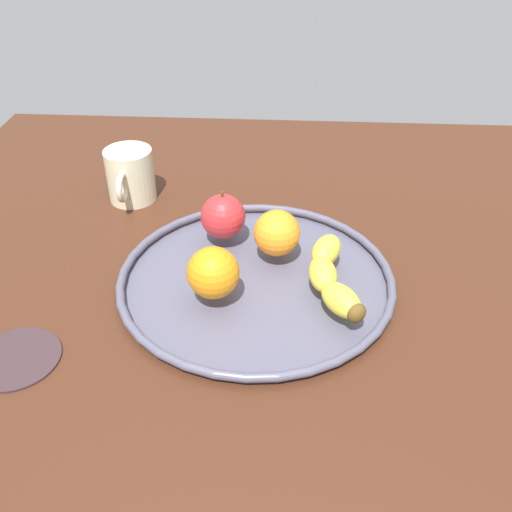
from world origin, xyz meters
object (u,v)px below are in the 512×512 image
Objects in this scene: orange_back_right at (213,273)px; apple at (223,216)px; orange_front_right at (277,233)px; banana at (331,276)px; fruit_bowl at (256,278)px; ambient_mug at (130,175)px; ambient_coaster at (16,357)px.

apple is at bearing -179.04° from orange_back_right.
apple is at bearing -115.87° from orange_front_right.
banana is 2.44× the size of apple.
banana is at bearing 53.59° from apple.
fruit_bowl is 5.75× the size of orange_front_right.
banana is 2.67× the size of orange_back_right.
fruit_bowl is at bearing 131.93° from orange_back_right.
orange_back_right reaches higher than orange_front_right.
fruit_bowl is 3.28× the size of ambient_mug.
ambient_mug is (-17.43, -25.96, -0.58)cm from orange_front_right.
apple is at bearing -134.01° from banana.
fruit_bowl is at bearing -26.81° from orange_front_right.
ambient_coaster is at bearing -62.60° from orange_back_right.
ambient_coaster is at bearing -54.58° from orange_front_right.
ambient_coaster is (39.47, -5.03, -4.34)cm from ambient_mug.
banana is 41.95cm from ambient_mug.
ambient_coaster is at bearing -59.45° from fruit_bowl.
orange_back_right reaches higher than banana.
orange_back_right is at bearing -48.07° from fruit_bowl.
orange_back_right is at bearing 0.96° from apple.
fruit_bowl is at bearing 45.61° from ambient_mug.
ambient_mug is at bearing -127.20° from apple.
ambient_mug reaches higher than banana.
banana is 10.94cm from orange_front_right.
orange_front_right is 38.35cm from ambient_coaster.
ambient_coaster is (14.33, -38.60, -3.38)cm from banana.
orange_back_right is 0.65× the size of ambient_coaster.
fruit_bowl is at bearing -110.54° from banana.
orange_back_right is 26.31cm from ambient_coaster.
ambient_mug reaches higher than fruit_bowl.
apple is 1.12× the size of orange_front_right.
orange_back_right is 1.03× the size of orange_front_right.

